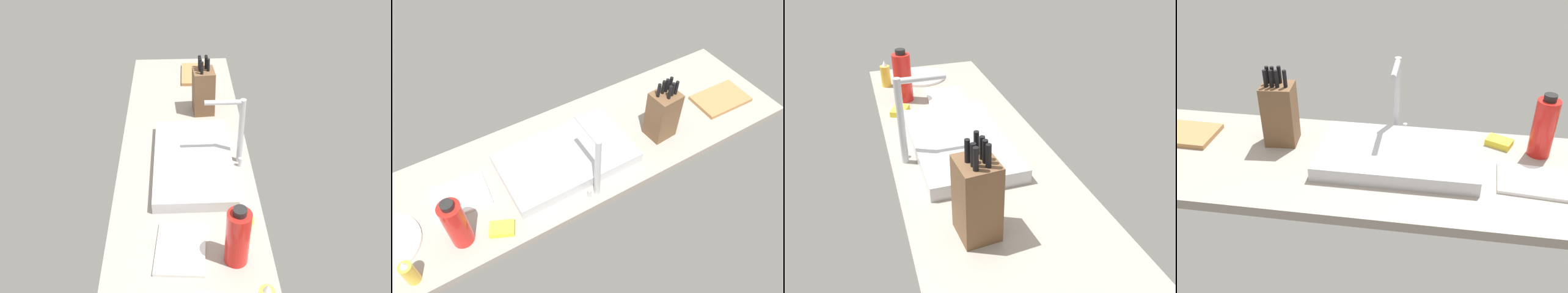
% 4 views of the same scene
% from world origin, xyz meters
% --- Properties ---
extents(countertop_slab, '(1.97, 0.57, 0.04)m').
position_xyz_m(countertop_slab, '(0.00, 0.00, 0.02)').
color(countertop_slab, gray).
rests_on(countertop_slab, ground).
extents(sink_basin, '(0.55, 0.32, 0.05)m').
position_xyz_m(sink_basin, '(0.07, 0.03, 0.06)').
color(sink_basin, '#B7BABF').
rests_on(sink_basin, countertop_slab).
extents(faucet, '(0.05, 0.16, 0.30)m').
position_xyz_m(faucet, '(0.05, 0.21, 0.22)').
color(faucet, '#B7BABF').
rests_on(faucet, countertop_slab).
extents(knife_block, '(0.12, 0.11, 0.29)m').
position_xyz_m(knife_block, '(-0.36, 0.10, 0.15)').
color(knife_block, brown).
rests_on(knife_block, countertop_slab).
extents(soap_bottle, '(0.05, 0.05, 0.13)m').
position_xyz_m(soap_bottle, '(0.75, 0.22, 0.09)').
color(soap_bottle, gold).
rests_on(soap_bottle, countertop_slab).
extents(water_bottle, '(0.08, 0.08, 0.23)m').
position_xyz_m(water_bottle, '(0.56, 0.16, 0.14)').
color(water_bottle, red).
rests_on(water_bottle, countertop_slab).
extents(dinner_plate, '(0.25, 0.25, 0.01)m').
position_xyz_m(dinner_plate, '(0.81, 0.04, 0.04)').
color(dinner_plate, white).
rests_on(dinner_plate, countertop_slab).
extents(dish_towel, '(0.23, 0.18, 0.01)m').
position_xyz_m(dish_towel, '(0.52, -0.02, 0.04)').
color(dish_towel, white).
rests_on(dish_towel, countertop_slab).
extents(dish_sponge, '(0.11, 0.09, 0.02)m').
position_xyz_m(dish_sponge, '(0.43, 0.20, 0.05)').
color(dish_sponge, yellow).
rests_on(dish_sponge, countertop_slab).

